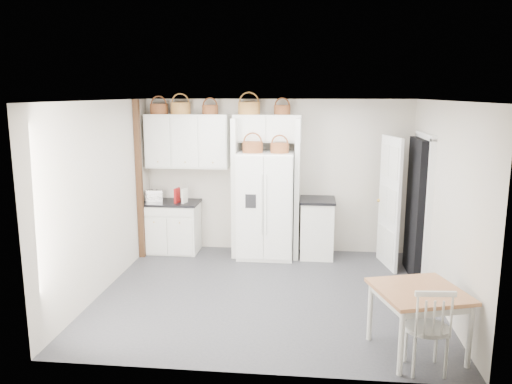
# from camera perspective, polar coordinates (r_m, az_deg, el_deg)

# --- Properties ---
(floor) EXTENTS (4.50, 4.50, 0.00)m
(floor) POSITION_cam_1_polar(r_m,az_deg,el_deg) (6.97, 1.20, -11.51)
(floor) COLOR #303037
(floor) RESTS_ON ground
(ceiling) EXTENTS (4.50, 4.50, 0.00)m
(ceiling) POSITION_cam_1_polar(r_m,az_deg,el_deg) (6.43, 1.29, 10.40)
(ceiling) COLOR white
(ceiling) RESTS_ON wall_back
(wall_back) EXTENTS (4.50, 0.00, 4.50)m
(wall_back) POSITION_cam_1_polar(r_m,az_deg,el_deg) (8.54, 2.37, 1.82)
(wall_back) COLOR beige
(wall_back) RESTS_ON floor
(wall_left) EXTENTS (0.00, 4.00, 4.00)m
(wall_left) POSITION_cam_1_polar(r_m,az_deg,el_deg) (7.12, -17.11, -0.55)
(wall_left) COLOR beige
(wall_left) RESTS_ON floor
(wall_right) EXTENTS (0.00, 4.00, 4.00)m
(wall_right) POSITION_cam_1_polar(r_m,az_deg,el_deg) (6.77, 20.58, -1.36)
(wall_right) COLOR beige
(wall_right) RESTS_ON floor
(refrigerator) EXTENTS (0.91, 0.73, 1.76)m
(refrigerator) POSITION_cam_1_polar(r_m,az_deg,el_deg) (8.26, 1.14, -1.47)
(refrigerator) COLOR white
(refrigerator) RESTS_ON floor
(base_cab_left) EXTENTS (0.91, 0.57, 0.84)m
(base_cab_left) POSITION_cam_1_polar(r_m,az_deg,el_deg) (8.73, -9.57, -4.02)
(base_cab_left) COLOR silver
(base_cab_left) RESTS_ON floor
(base_cab_right) EXTENTS (0.53, 0.64, 0.94)m
(base_cab_right) POSITION_cam_1_polar(r_m,az_deg,el_deg) (8.40, 6.97, -4.19)
(base_cab_right) COLOR silver
(base_cab_right) RESTS_ON floor
(dining_table) EXTENTS (1.06, 1.06, 0.71)m
(dining_table) POSITION_cam_1_polar(r_m,az_deg,el_deg) (5.63, 17.95, -13.88)
(dining_table) COLOR #9B623A
(dining_table) RESTS_ON floor
(windsor_chair) EXTENTS (0.46, 0.42, 0.88)m
(windsor_chair) POSITION_cam_1_polar(r_m,az_deg,el_deg) (5.30, 18.95, -14.51)
(windsor_chair) COLOR silver
(windsor_chair) RESTS_ON floor
(counter_left) EXTENTS (0.95, 0.61, 0.04)m
(counter_left) POSITION_cam_1_polar(r_m,az_deg,el_deg) (8.62, -9.67, -1.20)
(counter_left) COLOR black
(counter_left) RESTS_ON base_cab_left
(counter_right) EXTENTS (0.58, 0.68, 0.04)m
(counter_right) POSITION_cam_1_polar(r_m,az_deg,el_deg) (8.29, 7.05, -0.91)
(counter_right) COLOR black
(counter_right) RESTS_ON base_cab_right
(toaster) EXTENTS (0.31, 0.22, 0.20)m
(toaster) POSITION_cam_1_polar(r_m,az_deg,el_deg) (8.67, -11.55, -0.40)
(toaster) COLOR silver
(toaster) RESTS_ON counter_left
(cookbook_red) EXTENTS (0.07, 0.17, 0.25)m
(cookbook_red) POSITION_cam_1_polar(r_m,az_deg,el_deg) (8.49, -9.01, -0.39)
(cookbook_red) COLOR maroon
(cookbook_red) RESTS_ON counter_left
(cookbook_cream) EXTENTS (0.07, 0.16, 0.24)m
(cookbook_cream) POSITION_cam_1_polar(r_m,az_deg,el_deg) (8.45, -8.17, -0.43)
(cookbook_cream) COLOR silver
(cookbook_cream) RESTS_ON counter_left
(basket_upper_a) EXTENTS (0.30, 0.30, 0.17)m
(basket_upper_a) POSITION_cam_1_polar(r_m,az_deg,el_deg) (8.61, -11.03, 9.30)
(basket_upper_a) COLOR brown
(basket_upper_a) RESTS_ON upper_cabinet
(basket_upper_b) EXTENTS (0.33, 0.33, 0.19)m
(basket_upper_b) POSITION_cam_1_polar(r_m,az_deg,el_deg) (8.51, -8.61, 9.45)
(basket_upper_b) COLOR #A4732C
(basket_upper_b) RESTS_ON upper_cabinet
(basket_upper_c) EXTENTS (0.26, 0.26, 0.15)m
(basket_upper_c) POSITION_cam_1_polar(r_m,az_deg,el_deg) (8.40, -5.27, 9.36)
(basket_upper_c) COLOR brown
(basket_upper_c) RESTS_ON upper_cabinet
(basket_bridge_a) EXTENTS (0.36, 0.36, 0.20)m
(basket_bridge_a) POSITION_cam_1_polar(r_m,az_deg,el_deg) (8.30, -0.81, 9.56)
(basket_bridge_a) COLOR #A4732C
(basket_bridge_a) RESTS_ON bridge_cabinet
(basket_bridge_b) EXTENTS (0.27, 0.27, 0.15)m
(basket_bridge_b) POSITION_cam_1_polar(r_m,az_deg,el_deg) (8.25, 3.01, 9.36)
(basket_bridge_b) COLOR brown
(basket_bridge_b) RESTS_ON bridge_cabinet
(basket_fridge_a) EXTENTS (0.33, 0.33, 0.17)m
(basket_fridge_a) POSITION_cam_1_polar(r_m,az_deg,el_deg) (8.02, -0.39, 5.15)
(basket_fridge_a) COLOR brown
(basket_fridge_a) RESTS_ON refrigerator
(basket_fridge_b) EXTENTS (0.29, 0.29, 0.16)m
(basket_fridge_b) POSITION_cam_1_polar(r_m,az_deg,el_deg) (7.99, 2.71, 5.04)
(basket_fridge_b) COLOR brown
(basket_fridge_b) RESTS_ON refrigerator
(upper_cabinet) EXTENTS (1.40, 0.34, 0.90)m
(upper_cabinet) POSITION_cam_1_polar(r_m,az_deg,el_deg) (8.52, -7.84, 5.78)
(upper_cabinet) COLOR silver
(upper_cabinet) RESTS_ON wall_back
(bridge_cabinet) EXTENTS (1.12, 0.34, 0.45)m
(bridge_cabinet) POSITION_cam_1_polar(r_m,az_deg,el_deg) (8.28, 1.30, 7.29)
(bridge_cabinet) COLOR silver
(bridge_cabinet) RESTS_ON wall_back
(fridge_panel_left) EXTENTS (0.08, 0.60, 2.30)m
(fridge_panel_left) POSITION_cam_1_polar(r_m,az_deg,el_deg) (8.34, -2.30, 0.55)
(fridge_panel_left) COLOR silver
(fridge_panel_left) RESTS_ON floor
(fridge_panel_right) EXTENTS (0.08, 0.60, 2.30)m
(fridge_panel_right) POSITION_cam_1_polar(r_m,az_deg,el_deg) (8.25, 4.72, 0.41)
(fridge_panel_right) COLOR silver
(fridge_panel_right) RESTS_ON floor
(trim_post) EXTENTS (0.09, 0.09, 2.60)m
(trim_post) POSITION_cam_1_polar(r_m,az_deg,el_deg) (8.34, -13.20, 1.31)
(trim_post) COLOR black
(trim_post) RESTS_ON floor
(doorway_void) EXTENTS (0.18, 0.85, 2.05)m
(doorway_void) POSITION_cam_1_polar(r_m,az_deg,el_deg) (7.76, 17.99, -1.74)
(doorway_void) COLOR black
(doorway_void) RESTS_ON floor
(door_slab) EXTENTS (0.21, 0.79, 2.05)m
(door_slab) POSITION_cam_1_polar(r_m,az_deg,el_deg) (8.02, 14.99, -1.17)
(door_slab) COLOR white
(door_slab) RESTS_ON floor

